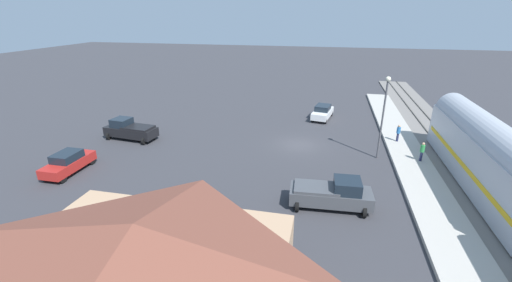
{
  "coord_description": "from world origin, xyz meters",
  "views": [
    {
      "loc": [
        -2.41,
        30.65,
        12.38
      ],
      "look_at": [
        3.86,
        2.39,
        1.0
      ],
      "focal_mm": 23.18,
      "sensor_mm": 36.0,
      "label": 1
    }
  ],
  "objects_px": {
    "sedan_red": "(68,162)",
    "pedestrian_waiting_far": "(422,150)",
    "pickup_charcoal": "(332,194)",
    "light_pole_near_platform": "(384,108)",
    "station_building": "(142,280)",
    "pickup_black": "(130,130)",
    "pedestrian_on_platform": "(398,132)",
    "sedan_white": "(323,112)"
  },
  "relations": [
    {
      "from": "sedan_red",
      "to": "station_building",
      "type": "bearing_deg",
      "value": 139.4
    },
    {
      "from": "sedan_red",
      "to": "light_pole_near_platform",
      "type": "distance_m",
      "value": 26.76
    },
    {
      "from": "pedestrian_waiting_far",
      "to": "sedan_white",
      "type": "relative_size",
      "value": 0.36
    },
    {
      "from": "station_building",
      "to": "pedestrian_waiting_far",
      "type": "relative_size",
      "value": 6.73
    },
    {
      "from": "pedestrian_on_platform",
      "to": "pickup_charcoal",
      "type": "relative_size",
      "value": 0.31
    },
    {
      "from": "station_building",
      "to": "sedan_white",
      "type": "xyz_separation_m",
      "value": [
        -5.95,
        -31.2,
        -1.89
      ]
    },
    {
      "from": "pickup_charcoal",
      "to": "pickup_black",
      "type": "bearing_deg",
      "value": -22.86
    },
    {
      "from": "pedestrian_waiting_far",
      "to": "sedan_red",
      "type": "distance_m",
      "value": 29.68
    },
    {
      "from": "pickup_black",
      "to": "sedan_red",
      "type": "relative_size",
      "value": 1.24
    },
    {
      "from": "station_building",
      "to": "light_pole_near_platform",
      "type": "xyz_separation_m",
      "value": [
        -11.2,
        -20.39,
        1.9
      ]
    },
    {
      "from": "pedestrian_waiting_far",
      "to": "light_pole_near_platform",
      "type": "relative_size",
      "value": 0.23
    },
    {
      "from": "pickup_charcoal",
      "to": "light_pole_near_platform",
      "type": "distance_m",
      "value": 10.63
    },
    {
      "from": "pickup_charcoal",
      "to": "light_pole_near_platform",
      "type": "bearing_deg",
      "value": -113.46
    },
    {
      "from": "pedestrian_on_platform",
      "to": "sedan_red",
      "type": "distance_m",
      "value": 30.11
    },
    {
      "from": "pedestrian_waiting_far",
      "to": "sedan_white",
      "type": "xyz_separation_m",
      "value": [
        8.75,
        -11.35,
        -0.4
      ]
    },
    {
      "from": "station_building",
      "to": "sedan_red",
      "type": "xyz_separation_m",
      "value": [
        13.89,
        -11.91,
        -1.89
      ]
    },
    {
      "from": "pedestrian_on_platform",
      "to": "light_pole_near_platform",
      "type": "xyz_separation_m",
      "value": [
        2.32,
        3.97,
        3.39
      ]
    },
    {
      "from": "sedan_white",
      "to": "light_pole_near_platform",
      "type": "bearing_deg",
      "value": 115.92
    },
    {
      "from": "station_building",
      "to": "pickup_black",
      "type": "bearing_deg",
      "value": -56.3
    },
    {
      "from": "pedestrian_on_platform",
      "to": "sedan_white",
      "type": "relative_size",
      "value": 0.36
    },
    {
      "from": "pedestrian_on_platform",
      "to": "pedestrian_waiting_far",
      "type": "distance_m",
      "value": 4.66
    },
    {
      "from": "station_building",
      "to": "pickup_charcoal",
      "type": "relative_size",
      "value": 2.09
    },
    {
      "from": "station_building",
      "to": "pickup_charcoal",
      "type": "xyz_separation_m",
      "value": [
        -7.22,
        -11.23,
        -1.75
      ]
    },
    {
      "from": "pedestrian_waiting_far",
      "to": "pickup_black",
      "type": "distance_m",
      "value": 27.94
    },
    {
      "from": "pickup_black",
      "to": "pedestrian_waiting_far",
      "type": "bearing_deg",
      "value": 179.99
    },
    {
      "from": "pedestrian_on_platform",
      "to": "sedan_red",
      "type": "relative_size",
      "value": 0.38
    },
    {
      "from": "station_building",
      "to": "sedan_red",
      "type": "relative_size",
      "value": 2.55
    },
    {
      "from": "station_building",
      "to": "pickup_black",
      "type": "height_order",
      "value": "station_building"
    },
    {
      "from": "pickup_charcoal",
      "to": "sedan_red",
      "type": "bearing_deg",
      "value": -1.85
    },
    {
      "from": "sedan_white",
      "to": "pickup_black",
      "type": "distance_m",
      "value": 22.29
    },
    {
      "from": "station_building",
      "to": "pedestrian_on_platform",
      "type": "distance_m",
      "value": 27.9
    },
    {
      "from": "pedestrian_on_platform",
      "to": "sedan_white",
      "type": "xyz_separation_m",
      "value": [
        7.57,
        -6.84,
        -0.4
      ]
    },
    {
      "from": "station_building",
      "to": "pedestrian_on_platform",
      "type": "xyz_separation_m",
      "value": [
        -13.52,
        -24.36,
        -1.49
      ]
    },
    {
      "from": "pedestrian_waiting_far",
      "to": "sedan_red",
      "type": "height_order",
      "value": "pedestrian_waiting_far"
    },
    {
      "from": "sedan_red",
      "to": "pedestrian_waiting_far",
      "type": "bearing_deg",
      "value": -164.48
    },
    {
      "from": "light_pole_near_platform",
      "to": "pedestrian_on_platform",
      "type": "bearing_deg",
      "value": -120.27
    },
    {
      "from": "pedestrian_waiting_far",
      "to": "light_pole_near_platform",
      "type": "xyz_separation_m",
      "value": [
        3.5,
        -0.54,
        3.39
      ]
    },
    {
      "from": "station_building",
      "to": "pickup_charcoal",
      "type": "distance_m",
      "value": 13.46
    },
    {
      "from": "pedestrian_waiting_far",
      "to": "pickup_charcoal",
      "type": "xyz_separation_m",
      "value": [
        7.47,
        8.62,
        -0.25
      ]
    },
    {
      "from": "pedestrian_on_platform",
      "to": "sedan_white",
      "type": "height_order",
      "value": "pedestrian_on_platform"
    },
    {
      "from": "pedestrian_on_platform",
      "to": "pickup_black",
      "type": "distance_m",
      "value": 27.14
    },
    {
      "from": "pickup_black",
      "to": "pickup_charcoal",
      "type": "relative_size",
      "value": 1.01
    }
  ]
}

